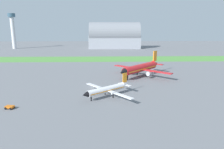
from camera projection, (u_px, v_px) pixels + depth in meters
name	position (u px, v px, depth m)	size (l,w,h in m)	color
ground_plane	(95.00, 87.00, 82.80)	(600.00, 600.00, 0.00)	slate
grass_taxiway_strip	(100.00, 59.00, 159.02)	(360.00, 28.00, 0.08)	#549342
airplane_foreground_turboprop	(108.00, 89.00, 71.34)	(17.44, 19.53, 7.18)	white
airplane_midfield_jet	(141.00, 68.00, 101.22)	(25.68, 26.21, 11.55)	red
baggage_cart_near_gate	(10.00, 107.00, 60.82)	(2.69, 2.21, 0.90)	orange
hangar_distant	(114.00, 36.00, 241.91)	(59.16, 25.26, 30.07)	#9399A3
control_tower	(13.00, 28.00, 234.63)	(8.00, 8.00, 39.44)	silver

